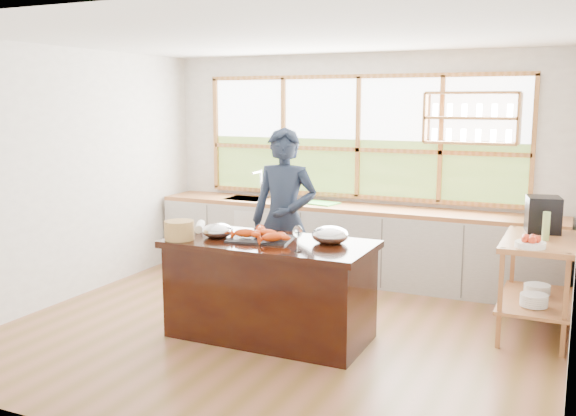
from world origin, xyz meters
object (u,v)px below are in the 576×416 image
Objects in this scene: espresso_machine at (543,214)px; cook at (284,221)px; wicker_basket at (179,230)px; island at (270,289)px.

cook is at bearing -175.53° from espresso_machine.
wicker_basket is at bearing -160.83° from espresso_machine.
espresso_machine is at bearing 10.36° from cook.
cook reaches higher than espresso_machine.
cook is 6.99× the size of wicker_basket.
espresso_machine is 1.27× the size of wicker_basket.
island is at bearing 20.70° from wicker_basket.
island is 5.41× the size of espresso_machine.
cook is (-0.22, 0.77, 0.48)m from island.
island is 0.99× the size of cook.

